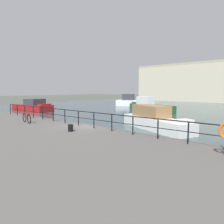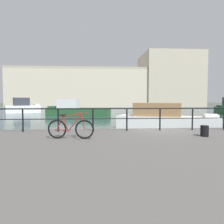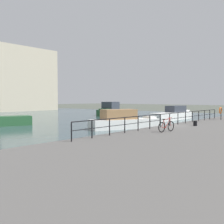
{
  "view_description": "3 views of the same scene",
  "coord_description": "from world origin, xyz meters",
  "px_view_note": "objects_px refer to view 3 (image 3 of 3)",
  "views": [
    {
      "loc": [
        11.29,
        -10.41,
        3.46
      ],
      "look_at": [
        -0.87,
        3.75,
        1.5
      ],
      "focal_mm": 33.3,
      "sensor_mm": 36.0,
      "label": 1
    },
    {
      "loc": [
        -3.19,
        -10.69,
        2.44
      ],
      "look_at": [
        -2.25,
        2.62,
        1.61
      ],
      "focal_mm": 34.36,
      "sensor_mm": 36.0,
      "label": 2
    },
    {
      "loc": [
        -21.07,
        -11.66,
        3.23
      ],
      "look_at": [
        -1.57,
        4.49,
        2.0
      ],
      "focal_mm": 43.47,
      "sensor_mm": 36.0,
      "label": 3
    }
  ],
  "objects_px": {
    "moored_white_yacht": "(173,114)",
    "life_ring_stand": "(221,111)",
    "moored_green_narrowboat": "(112,111)",
    "parked_bicycle": "(166,126)",
    "mooring_bollard": "(195,123)",
    "moored_cabin_cruiser": "(123,121)"
  },
  "relations": [
    {
      "from": "moored_white_yacht",
      "to": "moored_green_narrowboat",
      "type": "relative_size",
      "value": 1.35
    },
    {
      "from": "moored_green_narrowboat",
      "to": "parked_bicycle",
      "type": "bearing_deg",
      "value": 39.27
    },
    {
      "from": "moored_cabin_cruiser",
      "to": "moored_green_narrowboat",
      "type": "bearing_deg",
      "value": 66.11
    },
    {
      "from": "parked_bicycle",
      "to": "life_ring_stand",
      "type": "bearing_deg",
      "value": 11.47
    },
    {
      "from": "parked_bicycle",
      "to": "moored_white_yacht",
      "type": "bearing_deg",
      "value": 34.13
    },
    {
      "from": "moored_cabin_cruiser",
      "to": "moored_green_narrowboat",
      "type": "xyz_separation_m",
      "value": [
        16.82,
        15.43,
        0.14
      ]
    },
    {
      "from": "moored_cabin_cruiser",
      "to": "moored_white_yacht",
      "type": "height_order",
      "value": "moored_white_yacht"
    },
    {
      "from": "moored_cabin_cruiser",
      "to": "parked_bicycle",
      "type": "xyz_separation_m",
      "value": [
        -6.36,
        -8.62,
        0.48
      ]
    },
    {
      "from": "moored_cabin_cruiser",
      "to": "mooring_bollard",
      "type": "relative_size",
      "value": 18.06
    },
    {
      "from": "moored_white_yacht",
      "to": "mooring_bollard",
      "type": "xyz_separation_m",
      "value": [
        -15.74,
        -10.07,
        0.31
      ]
    },
    {
      "from": "mooring_bollard",
      "to": "moored_green_narrowboat",
      "type": "bearing_deg",
      "value": 53.21
    },
    {
      "from": "moored_white_yacht",
      "to": "moored_green_narrowboat",
      "type": "height_order",
      "value": "moored_green_narrowboat"
    },
    {
      "from": "moored_cabin_cruiser",
      "to": "moored_white_yacht",
      "type": "relative_size",
      "value": 0.8
    },
    {
      "from": "moored_white_yacht",
      "to": "parked_bicycle",
      "type": "bearing_deg",
      "value": -153.5
    },
    {
      "from": "moored_cabin_cruiser",
      "to": "moored_green_narrowboat",
      "type": "relative_size",
      "value": 1.08
    },
    {
      "from": "moored_white_yacht",
      "to": "parked_bicycle",
      "type": "relative_size",
      "value": 5.65
    },
    {
      "from": "moored_white_yacht",
      "to": "life_ring_stand",
      "type": "distance_m",
      "value": 11.89
    },
    {
      "from": "moored_white_yacht",
      "to": "moored_green_narrowboat",
      "type": "distance_m",
      "value": 14.04
    },
    {
      "from": "moored_green_narrowboat",
      "to": "mooring_bollard",
      "type": "relative_size",
      "value": 16.78
    },
    {
      "from": "moored_cabin_cruiser",
      "to": "moored_white_yacht",
      "type": "bearing_deg",
      "value": 29.66
    },
    {
      "from": "mooring_bollard",
      "to": "life_ring_stand",
      "type": "relative_size",
      "value": 0.31
    },
    {
      "from": "moored_white_yacht",
      "to": "parked_bicycle",
      "type": "xyz_separation_m",
      "value": [
        -21.02,
        -10.18,
        0.48
      ]
    }
  ]
}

